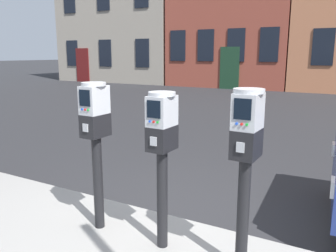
{
  "coord_description": "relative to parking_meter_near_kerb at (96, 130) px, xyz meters",
  "views": [
    {
      "loc": [
        1.29,
        -2.64,
        1.75
      ],
      "look_at": [
        -0.04,
        -0.23,
        1.17
      ],
      "focal_mm": 36.61,
      "sensor_mm": 36.0,
      "label": 1
    }
  ],
  "objects": [
    {
      "name": "parking_meter_twin_adjacent",
      "position": [
        0.69,
        -0.0,
        -0.03
      ],
      "size": [
        0.22,
        0.26,
        1.32
      ],
      "rotation": [
        0.0,
        0.0,
        -1.61
      ],
      "color": "black",
      "rests_on": "sidewalk_slab"
    },
    {
      "name": "ground_plane",
      "position": [
        0.73,
        0.33,
        -1.08
      ],
      "size": [
        160.0,
        160.0,
        0.0
      ],
      "primitive_type": "plane",
      "color": "#28282B"
    },
    {
      "name": "townhouse_green_painted",
      "position": [
        -11.58,
        17.17,
        3.81
      ],
      "size": [
        8.05,
        5.52,
        9.78
      ],
      "color": "#9E9384",
      "rests_on": "ground_plane"
    },
    {
      "name": "parking_meter_near_kerb",
      "position": [
        0.0,
        0.0,
        0.0
      ],
      "size": [
        0.22,
        0.26,
        1.37
      ],
      "rotation": [
        0.0,
        0.0,
        -1.61
      ],
      "color": "black",
      "rests_on": "sidewalk_slab"
    },
    {
      "name": "parking_meter_end_of_row",
      "position": [
        1.37,
        0.0,
        0.01
      ],
      "size": [
        0.22,
        0.26,
        1.38
      ],
      "rotation": [
        0.0,
        0.0,
        -1.61
      ],
      "color": "black",
      "rests_on": "sidewalk_slab"
    }
  ]
}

